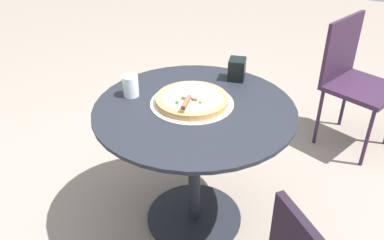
% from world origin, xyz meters
% --- Properties ---
extents(ground_plane, '(10.00, 10.00, 0.00)m').
position_xyz_m(ground_plane, '(0.00, 0.00, 0.00)').
color(ground_plane, gray).
extents(patio_table, '(0.94, 0.94, 0.70)m').
position_xyz_m(patio_table, '(0.00, 0.00, 0.51)').
color(patio_table, black).
rests_on(patio_table, ground).
extents(pizza_on_tray, '(0.39, 0.39, 0.05)m').
position_xyz_m(pizza_on_tray, '(-0.03, -0.03, 0.72)').
color(pizza_on_tray, silver).
rests_on(pizza_on_tray, patio_table).
extents(pizza_server, '(0.22, 0.10, 0.02)m').
position_xyz_m(pizza_server, '(0.02, -0.02, 0.76)').
color(pizza_server, silver).
rests_on(pizza_server, pizza_on_tray).
extents(drinking_cup, '(0.08, 0.08, 0.10)m').
position_xyz_m(drinking_cup, '(0.03, -0.32, 0.75)').
color(drinking_cup, white).
rests_on(drinking_cup, patio_table).
extents(napkin_dispenser, '(0.11, 0.10, 0.11)m').
position_xyz_m(napkin_dispenser, '(-0.36, 0.07, 0.76)').
color(napkin_dispenser, black).
rests_on(napkin_dispenser, patio_table).
extents(patio_chair_far, '(0.52, 0.52, 0.85)m').
position_xyz_m(patio_chair_far, '(-1.14, 0.59, 0.50)').
color(patio_chair_far, '#301D34').
rests_on(patio_chair_far, ground).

